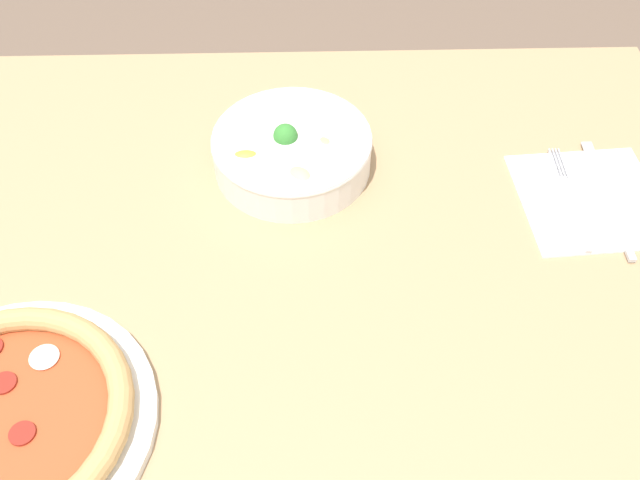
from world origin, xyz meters
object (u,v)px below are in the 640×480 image
(fork, at_px, (570,199))
(knife, at_px, (610,202))
(pizza, at_px, (3,421))
(bowl, at_px, (292,149))

(fork, height_order, knife, same)
(pizza, xyz_separation_m, knife, (0.69, 0.29, -0.01))
(pizza, bearing_deg, knife, 22.86)
(fork, relative_size, knife, 0.86)
(knife, bearing_deg, pizza, 113.11)
(pizza, xyz_separation_m, bowl, (0.29, 0.37, 0.01))
(bowl, distance_m, knife, 0.42)
(fork, bearing_deg, bowl, 78.44)
(bowl, relative_size, knife, 1.00)
(fork, bearing_deg, knife, -98.14)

